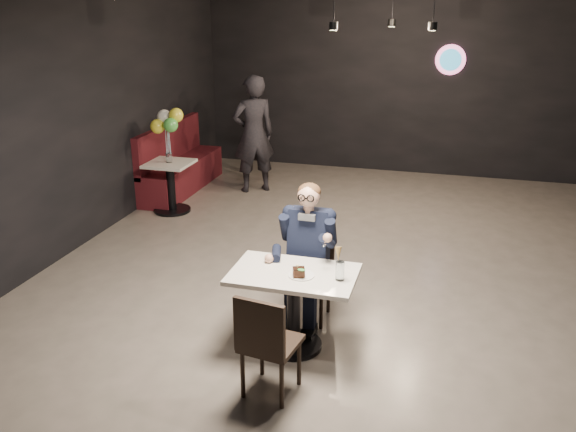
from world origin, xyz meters
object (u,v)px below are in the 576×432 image
(sundae_glass, at_px, (340,271))
(side_table, at_px, (171,186))
(booth_bench, at_px, (181,158))
(seated_man, at_px, (309,251))
(balloon_vase, at_px, (169,158))
(passerby, at_px, (254,134))
(chair_near, at_px, (271,341))
(chair_far, at_px, (308,276))
(main_table, at_px, (294,310))

(sundae_glass, distance_m, side_table, 4.43)
(booth_bench, bearing_deg, seated_man, -49.62)
(balloon_vase, relative_size, passerby, 0.07)
(sundae_glass, bearing_deg, seated_man, 125.26)
(chair_near, height_order, seated_man, seated_man)
(balloon_vase, bearing_deg, chair_far, -43.11)
(sundae_glass, bearing_deg, main_table, 174.73)
(main_table, height_order, sundae_glass, sundae_glass)
(seated_man, relative_size, booth_bench, 0.67)
(chair_far, distance_m, chair_near, 1.23)
(booth_bench, bearing_deg, chair_far, -49.62)
(sundae_glass, bearing_deg, balloon_vase, 135.00)
(chair_far, distance_m, balloon_vase, 3.72)
(main_table, xyz_separation_m, chair_far, (0.00, 0.55, 0.09))
(booth_bench, xyz_separation_m, passerby, (1.15, 0.30, 0.39))
(chair_near, bearing_deg, sundae_glass, 65.67)
(seated_man, bearing_deg, chair_near, -90.00)
(booth_bench, bearing_deg, passerby, 14.68)
(seated_man, bearing_deg, balloon_vase, 136.89)
(seated_man, bearing_deg, side_table, 136.89)
(chair_near, xyz_separation_m, booth_bench, (-3.00, 4.76, 0.08))
(chair_far, height_order, chair_near, same)
(chair_near, height_order, passerby, passerby)
(main_table, bearing_deg, balloon_vase, 131.26)
(side_table, xyz_separation_m, passerby, (0.85, 1.30, 0.55))
(chair_near, height_order, balloon_vase, chair_near)
(chair_near, bearing_deg, main_table, 98.60)
(chair_near, bearing_deg, side_table, 134.29)
(chair_far, relative_size, passerby, 0.49)
(chair_near, relative_size, booth_bench, 0.43)
(chair_far, bearing_deg, main_table, -90.00)
(main_table, bearing_deg, side_table, 131.26)
(main_table, xyz_separation_m, chair_near, (0.00, -0.68, 0.09))
(booth_bench, bearing_deg, side_table, -73.30)
(balloon_vase, bearing_deg, seated_man, -43.11)
(seated_man, relative_size, sundae_glass, 8.53)
(chair_far, bearing_deg, seated_man, 0.00)
(sundae_glass, height_order, side_table, sundae_glass)
(chair_near, xyz_separation_m, side_table, (-2.70, 3.76, -0.07))
(sundae_glass, distance_m, balloon_vase, 4.41)
(chair_far, xyz_separation_m, sundae_glass, (0.42, -0.59, 0.37))
(chair_far, xyz_separation_m, booth_bench, (-3.00, 3.53, 0.08))
(chair_near, distance_m, booth_bench, 5.63)
(side_table, bearing_deg, chair_near, -54.31)
(passerby, bearing_deg, booth_bench, -20.66)
(chair_far, height_order, sundae_glass, chair_far)
(seated_man, height_order, sundae_glass, seated_man)
(chair_far, height_order, seated_man, seated_man)
(main_table, bearing_deg, seated_man, 90.00)
(seated_man, xyz_separation_m, passerby, (-1.85, 3.83, 0.21))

